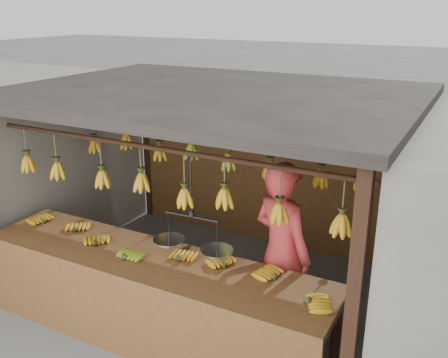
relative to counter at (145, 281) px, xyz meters
The scene contains 7 objects.
ground 1.42m from the counter, 87.53° to the left, with size 80.00×80.00×0.00m, color #5B5B57.
stall 2.00m from the counter, 88.05° to the left, with size 4.30×3.30×2.40m.
counter is the anchor object (origin of this frame).
hanging_bananas 1.53m from the counter, 87.56° to the left, with size 3.62×2.26×0.39m.
balance_scale 0.63m from the counter, 29.71° to the left, with size 0.82×0.33×0.92m.
vendor 1.36m from the counter, 34.19° to the left, with size 0.69×0.45×1.89m, color #BF3333.
bag_bundles 3.27m from the counter, 52.32° to the left, with size 0.08×0.26×1.23m.
Camera 1 is at (2.62, -4.62, 3.26)m, focal length 40.00 mm.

